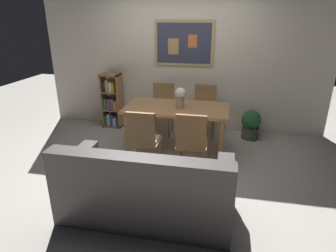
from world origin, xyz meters
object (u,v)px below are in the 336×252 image
at_px(dining_chair_far_right, 205,107).
at_px(flower_vase, 180,96).
at_px(dining_table, 177,113).
at_px(potted_ivy, 251,124).
at_px(dining_chair_near_left, 143,137).
at_px(bookshelf, 112,102).
at_px(dining_chair_far_left, 162,105).
at_px(leather_couch, 146,191).
at_px(dining_chair_near_right, 192,140).

distance_m(dining_chair_far_right, flower_vase, 0.93).
bearing_deg(dining_table, flower_vase, -26.76).
bearing_deg(potted_ivy, dining_table, -146.94).
relative_size(dining_chair_near_left, bookshelf, 0.88).
height_order(dining_chair_far_right, dining_chair_far_left, same).
relative_size(dining_chair_far_left, flower_vase, 3.00).
bearing_deg(dining_chair_far_right, potted_ivy, 0.89).
bearing_deg(leather_couch, potted_ivy, 63.09).
bearing_deg(dining_chair_near_left, dining_chair_far_right, 65.82).
distance_m(dining_chair_near_right, flower_vase, 0.84).
distance_m(dining_chair_near_right, bookshelf, 2.36).
height_order(leather_couch, bookshelf, bookshelf).
distance_m(dining_chair_near_left, potted_ivy, 2.17).
relative_size(leather_couch, potted_ivy, 3.40).
height_order(potted_ivy, flower_vase, flower_vase).
distance_m(dining_table, dining_chair_near_right, 0.81).
xyz_separation_m(leather_couch, potted_ivy, (1.23, 2.42, -0.05)).
height_order(bookshelf, flower_vase, flower_vase).
bearing_deg(leather_couch, dining_chair_far_right, 80.40).
bearing_deg(dining_chair_near_left, potted_ivy, 45.64).
xyz_separation_m(dining_chair_near_right, potted_ivy, (0.86, 1.51, -0.27)).
bearing_deg(dining_chair_near_right, flower_vase, 111.08).
bearing_deg(dining_table, dining_chair_near_right, -65.82).
height_order(dining_chair_far_right, leather_couch, dining_chair_far_right).
relative_size(dining_table, flower_vase, 5.16).
relative_size(dining_chair_near_right, dining_chair_near_left, 1.00).
distance_m(dining_chair_far_right, bookshelf, 1.79).
relative_size(dining_chair_near_right, dining_chair_far_left, 1.00).
xyz_separation_m(dining_chair_far_right, bookshelf, (-1.78, 0.10, -0.06)).
distance_m(dining_table, leather_couch, 1.68).
xyz_separation_m(dining_chair_far_right, dining_chair_near_left, (-0.69, -1.53, 0.00)).
relative_size(dining_chair_near_left, flower_vase, 3.00).
xyz_separation_m(dining_table, dining_chair_far_right, (0.37, 0.76, -0.11)).
xyz_separation_m(dining_chair_near_right, leather_couch, (-0.37, -0.92, -0.22)).
distance_m(dining_table, dining_chair_near_left, 0.84).
distance_m(leather_couch, flower_vase, 1.73).
xyz_separation_m(dining_chair_far_left, dining_chair_near_left, (0.07, -1.51, 0.00)).
height_order(dining_chair_far_left, bookshelf, bookshelf).
relative_size(dining_chair_far_right, dining_chair_near_left, 1.00).
relative_size(dining_chair_near_right, dining_chair_far_right, 1.00).
bearing_deg(dining_table, dining_chair_far_left, 117.90).
xyz_separation_m(dining_table, potted_ivy, (1.19, 0.77, -0.38)).
bearing_deg(flower_vase, bookshelf, 148.83).
distance_m(dining_chair_far_right, potted_ivy, 0.87).
height_order(dining_chair_near_left, bookshelf, bookshelf).
bearing_deg(potted_ivy, dining_chair_near_right, -119.81).
height_order(dining_chair_far_left, flower_vase, flower_vase).
height_order(dining_chair_near_right, dining_chair_near_left, same).
relative_size(dining_chair_far_right, leather_couch, 0.51).
height_order(dining_chair_far_left, leather_couch, dining_chair_far_left).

